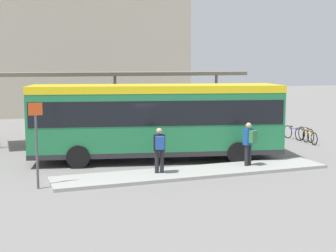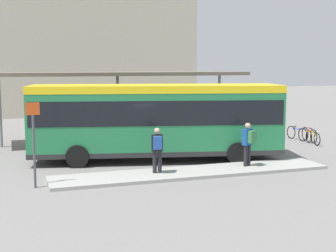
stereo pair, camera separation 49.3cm
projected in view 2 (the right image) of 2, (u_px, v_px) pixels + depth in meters
name	position (u px, v px, depth m)	size (l,w,h in m)	color
ground_plane	(157.00, 160.00, 19.84)	(120.00, 120.00, 0.00)	slate
curb_island	(193.00, 172.00, 17.25)	(10.46, 1.80, 0.12)	#9E9E99
city_bus	(157.00, 116.00, 19.60)	(10.63, 4.73, 3.18)	#237A47
pedestrian_waiting	(157.00, 147.00, 16.75)	(0.44, 0.48, 1.64)	#232328
pedestrian_companion	(248.00, 141.00, 17.94)	(0.50, 0.53, 1.68)	#232328
bicycle_yellow	(313.00, 138.00, 23.73)	(0.48, 1.52, 0.66)	black
bicycle_red	(309.00, 135.00, 24.52)	(0.48, 1.70, 0.74)	black
bicycle_blue	(297.00, 133.00, 25.13)	(0.48, 1.69, 0.73)	black
station_shelter	(117.00, 75.00, 24.36)	(13.76, 3.30, 3.65)	#706656
potted_planter_near_shelter	(200.00, 132.00, 23.19)	(0.84, 0.84, 1.33)	slate
potted_planter_far_side	(144.00, 136.00, 22.78)	(0.76, 0.76, 1.12)	slate
platform_sign	(34.00, 141.00, 15.10)	(0.44, 0.08, 2.80)	#4C4C51
station_building	(46.00, 23.00, 42.70)	(23.31, 15.81, 15.61)	#BCB29E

